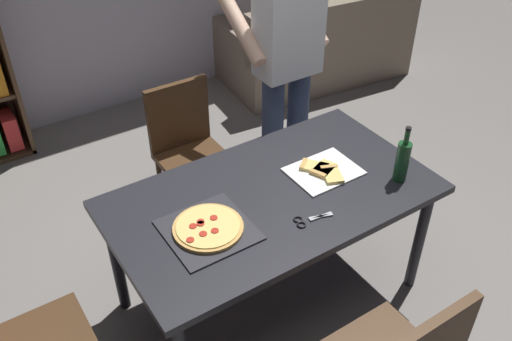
{
  "coord_description": "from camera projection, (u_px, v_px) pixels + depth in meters",
  "views": [
    {
      "loc": [
        -1.24,
        -1.74,
        2.5
      ],
      "look_at": [
        0.0,
        0.15,
        0.8
      ],
      "focal_mm": 38.76,
      "sensor_mm": 36.0,
      "label": 1
    }
  ],
  "objects": [
    {
      "name": "ground_plane",
      "position": [
        270.0,
        294.0,
        3.21
      ],
      "size": [
        12.0,
        12.0,
        0.0
      ],
      "primitive_type": "plane",
      "color": "gray"
    },
    {
      "name": "dining_table",
      "position": [
        272.0,
        205.0,
        2.8
      ],
      "size": [
        1.63,
        0.93,
        0.75
      ],
      "color": "#232328",
      "rests_on": "ground_plane"
    },
    {
      "name": "chair_far_side",
      "position": [
        188.0,
        144.0,
        3.53
      ],
      "size": [
        0.42,
        0.42,
        0.9
      ],
      "color": "#472D19",
      "rests_on": "ground_plane"
    },
    {
      "name": "couch",
      "position": [
        317.0,
        49.0,
        5.18
      ],
      "size": [
        1.77,
        1.01,
        0.85
      ],
      "color": "gray",
      "rests_on": "ground_plane"
    },
    {
      "name": "person_serving_pizza",
      "position": [
        286.0,
        65.0,
        3.36
      ],
      "size": [
        0.55,
        0.54,
        1.75
      ],
      "color": "#38476B",
      "rests_on": "ground_plane"
    },
    {
      "name": "pepperoni_pizza_on_tray",
      "position": [
        208.0,
        228.0,
        2.53
      ],
      "size": [
        0.39,
        0.39,
        0.04
      ],
      "color": "#2D2D33",
      "rests_on": "dining_table"
    },
    {
      "name": "pizza_slices_on_towel",
      "position": [
        323.0,
        171.0,
        2.89
      ],
      "size": [
        0.36,
        0.28,
        0.03
      ],
      "color": "white",
      "rests_on": "dining_table"
    },
    {
      "name": "wine_bottle",
      "position": [
        402.0,
        160.0,
        2.78
      ],
      "size": [
        0.07,
        0.07,
        0.32
      ],
      "color": "#194723",
      "rests_on": "dining_table"
    },
    {
      "name": "kitchen_scissors",
      "position": [
        307.0,
        220.0,
        2.59
      ],
      "size": [
        0.2,
        0.1,
        0.01
      ],
      "color": "silver",
      "rests_on": "dining_table"
    }
  ]
}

